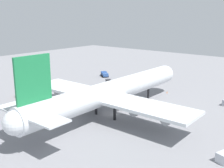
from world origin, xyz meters
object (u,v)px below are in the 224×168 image
Objects in this scene: cargo_loader at (105,74)px; safety_cone_nose at (167,92)px; cargo_airplane at (111,92)px; catering_truck at (25,93)px; pushback_tractor at (109,83)px.

cargo_loader is 33.58m from safety_cone_nose.
cargo_loader is at bearing 43.22° from cargo_airplane.
cargo_loader is (33.63, 31.60, -5.13)m from cargo_airplane.
cargo_airplane reaches higher than cargo_loader.
catering_truck is (-38.59, 0.35, 0.17)m from cargo_loader.
cargo_airplane reaches higher than catering_truck.
pushback_tractor is at bearing -22.46° from catering_truck.
pushback_tractor reaches higher than safety_cone_nose.
cargo_airplane is 31.20m from pushback_tractor.
catering_truck is 46.85m from safety_cone_nose.
cargo_airplane is at bearing -138.52° from pushback_tractor.
catering_truck reaches higher than cargo_loader.
cargo_airplane is at bearing -136.78° from cargo_loader.
catering_truck is at bearing 98.82° from cargo_airplane.
cargo_loader is 9.36× the size of safety_cone_nose.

